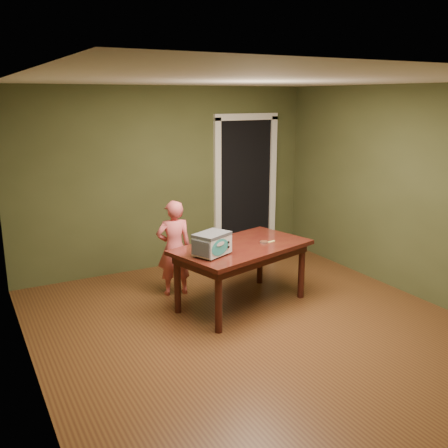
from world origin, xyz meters
name	(u,v)px	position (x,y,z in m)	size (l,w,h in m)	color
floor	(259,331)	(0.00, 0.00, 0.00)	(5.00, 5.00, 0.00)	brown
room_shell	(262,174)	(0.00, 0.00, 1.71)	(4.52, 5.02, 2.61)	#464D29
doorway	(236,185)	(1.30, 2.78, 1.06)	(1.10, 0.66, 2.25)	black
dining_table	(242,253)	(0.19, 0.70, 0.65)	(1.78, 1.28, 0.75)	#39100D
toy_oven	(212,243)	(-0.29, 0.53, 0.89)	(0.48, 0.41, 0.25)	#4C4F54
baking_pan	(264,242)	(0.47, 0.65, 0.76)	(0.10, 0.10, 0.02)	silver
spatula	(269,242)	(0.53, 0.64, 0.75)	(0.18, 0.03, 0.01)	#F5E76A
child	(174,248)	(-0.38, 1.41, 0.61)	(0.44, 0.29, 1.22)	#E25D5F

